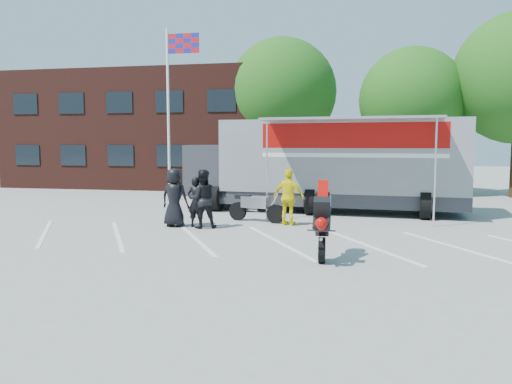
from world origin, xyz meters
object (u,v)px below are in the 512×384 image
(stunt_bike_rider, at_px, (323,256))
(spectator_leather_b, at_px, (196,202))
(spectator_leather_a, at_px, (175,197))
(flagpole, at_px, (173,93))
(spectator_hivis, at_px, (289,197))
(transporter_truck, at_px, (328,211))
(parked_motorcycle, at_px, (256,222))
(tree_left, at_px, (282,93))
(tree_mid, at_px, (412,100))
(spectator_leather_c, at_px, (202,199))

(stunt_bike_rider, height_order, spectator_leather_b, spectator_leather_b)
(spectator_leather_a, xyz_separation_m, spectator_leather_b, (0.73, 0.02, -0.13))
(flagpole, relative_size, spectator_hivis, 4.28)
(transporter_truck, height_order, spectator_leather_b, transporter_truck)
(parked_motorcycle, height_order, spectator_hivis, spectator_hivis)
(tree_left, distance_m, spectator_hivis, 13.21)
(flagpole, bearing_deg, tree_left, 54.72)
(flagpole, bearing_deg, spectator_hivis, -44.26)
(tree_mid, relative_size, transporter_truck, 0.68)
(stunt_bike_rider, relative_size, spectator_leather_c, 1.07)
(spectator_leather_b, relative_size, spectator_hivis, 0.88)
(stunt_bike_rider, height_order, spectator_leather_a, spectator_leather_a)
(tree_left, xyz_separation_m, transporter_truck, (3.18, -8.53, -5.57))
(spectator_leather_c, bearing_deg, spectator_hivis, -177.85)
(tree_left, bearing_deg, flagpole, -125.28)
(flagpole, bearing_deg, transporter_truck, -18.80)
(tree_left, height_order, spectator_hivis, tree_left)
(spectator_leather_a, distance_m, spectator_hivis, 3.74)
(flagpole, relative_size, parked_motorcycle, 3.70)
(transporter_truck, distance_m, parked_motorcycle, 3.88)
(spectator_leather_a, bearing_deg, flagpole, -61.46)
(spectator_hivis, bearing_deg, spectator_leather_b, 34.87)
(spectator_leather_c, distance_m, spectator_hivis, 2.85)
(tree_mid, relative_size, stunt_bike_rider, 3.83)
(tree_mid, bearing_deg, parked_motorcycle, -119.75)
(spectator_leather_c, bearing_deg, flagpole, -83.18)
(spectator_leather_b, relative_size, spectator_leather_c, 0.87)
(spectator_leather_b, height_order, spectator_hivis, spectator_hivis)
(tree_left, distance_m, stunt_bike_rider, 17.80)
(parked_motorcycle, bearing_deg, tree_left, 20.48)
(tree_left, xyz_separation_m, tree_mid, (7.00, -1.00, -0.62))
(transporter_truck, xyz_separation_m, parked_motorcycle, (-2.28, -3.14, 0.00))
(flagpole, height_order, parked_motorcycle, flagpole)
(transporter_truck, xyz_separation_m, spectator_leather_c, (-3.71, -4.74, 0.94))
(tree_mid, height_order, spectator_hivis, tree_mid)
(flagpole, relative_size, spectator_leather_a, 4.20)
(spectator_leather_b, distance_m, spectator_leather_c, 0.31)
(stunt_bike_rider, bearing_deg, spectator_leather_b, 139.94)
(parked_motorcycle, distance_m, spectator_leather_a, 2.99)
(flagpole, height_order, spectator_leather_a, flagpole)
(tree_mid, height_order, spectator_leather_a, tree_mid)
(spectator_hivis, bearing_deg, stunt_bike_rider, 124.68)
(flagpole, distance_m, parked_motorcycle, 9.17)
(tree_left, distance_m, parked_motorcycle, 12.96)
(stunt_bike_rider, bearing_deg, tree_left, 100.09)
(transporter_truck, relative_size, spectator_hivis, 6.07)
(flagpole, xyz_separation_m, spectator_leather_b, (3.47, -7.15, -4.23))
(parked_motorcycle, xyz_separation_m, spectator_leather_b, (-1.68, -1.48, 0.82))
(spectator_leather_a, bearing_deg, transporter_truck, -127.67)
(spectator_leather_c, bearing_deg, stunt_bike_rider, 121.01)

